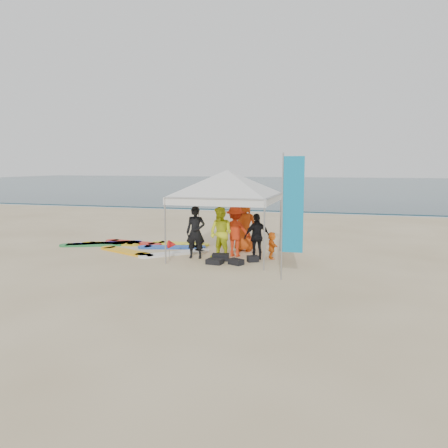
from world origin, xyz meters
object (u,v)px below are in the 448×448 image
canopy_tent (227,170)px  marker_pennant (172,245)px  person_orange_b (244,225)px  surfboard_spread (136,246)px  person_black_a (196,232)px  person_black_b (257,237)px  feather_flag (292,206)px  person_orange_a (235,231)px  person_seated (272,245)px  person_yellow (221,233)px

canopy_tent → marker_pennant: size_ratio=7.13×
person_orange_b → surfboard_spread: person_orange_b is taller
person_black_a → canopy_tent: size_ratio=0.39×
person_black_b → feather_flag: (1.45, -2.41, 1.28)m
feather_flag → canopy_tent: bearing=134.6°
person_orange_a → feather_flag: bearing=131.1°
person_black_a → marker_pennant: person_black_a is taller
feather_flag → marker_pennant: bearing=157.8°
person_black_a → canopy_tent: (0.97, 0.52, 2.10)m
person_orange_b → canopy_tent: 2.35m
marker_pennant → person_seated: bearing=16.7°
canopy_tent → person_yellow: bearing=-100.9°
person_yellow → person_orange_a: person_yellow is taller
person_orange_b → surfboard_spread: (-4.24, -0.41, -0.93)m
person_black_a → person_orange_b: size_ratio=0.93×
feather_flag → surfboard_spread: (-6.44, 3.32, -2.03)m
person_seated → canopy_tent: bearing=75.9°
person_yellow → person_orange_a: bearing=84.3°
person_orange_b → feather_flag: bearing=125.2°
person_yellow → person_black_b: 1.22m
person_yellow → marker_pennant: person_yellow is taller
person_yellow → marker_pennant: bearing=-142.6°
person_seated → person_yellow: bearing=91.1°
canopy_tent → surfboard_spread: canopy_tent is taller
person_seated → surfboard_spread: person_seated is taller
canopy_tent → person_orange_b: bearing=73.6°
person_seated → feather_flag: size_ratio=0.26×
canopy_tent → person_seated: bearing=4.1°
person_orange_a → surfboard_spread: person_orange_a is taller
person_black_b → surfboard_spread: size_ratio=0.27×
person_black_b → marker_pennant: (-2.78, -0.69, -0.29)m
canopy_tent → surfboard_spread: 4.95m
person_orange_b → feather_flag: size_ratio=0.55×
person_black_b → marker_pennant: 2.88m
person_black_a → person_black_b: (2.06, 0.34, -0.11)m
person_orange_b → person_orange_a: bearing=89.7°
person_black_a → person_yellow: person_black_a is taller
person_orange_b → person_black_b: bearing=124.3°
person_yellow → person_orange_b: 1.66m
feather_flag → marker_pennant: (-4.23, 1.72, -1.57)m
person_black_a → person_seated: (2.52, 0.63, -0.43)m
person_black_a → person_orange_a: size_ratio=1.01×
person_seated → marker_pennant: person_seated is taller
person_black_a → person_seated: size_ratio=1.94×
person_orange_b → canopy_tent: (-0.34, -1.15, 2.03)m
person_orange_a → person_orange_b: (0.08, 0.99, 0.08)m
surfboard_spread → person_black_b: bearing=-10.4°
canopy_tent → surfboard_spread: (-3.90, 0.74, -2.96)m
surfboard_spread → marker_pennant: bearing=-35.9°
person_orange_b → person_seated: size_ratio=2.10×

